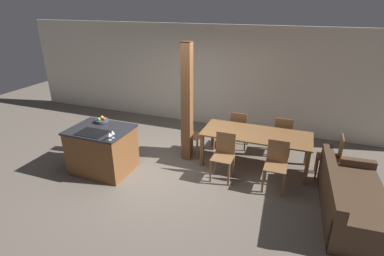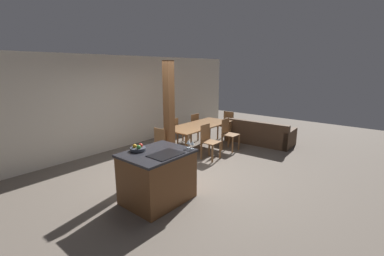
# 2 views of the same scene
# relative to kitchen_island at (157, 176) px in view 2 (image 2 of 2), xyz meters

# --- Properties ---
(ground_plane) EXTENTS (16.00, 16.00, 0.00)m
(ground_plane) POSITION_rel_kitchen_island_xyz_m (1.10, 0.41, -0.46)
(ground_plane) COLOR #665B51
(wall_back) EXTENTS (11.20, 0.08, 2.70)m
(wall_back) POSITION_rel_kitchen_island_xyz_m (1.10, 3.24, 0.89)
(wall_back) COLOR silver
(wall_back) RESTS_ON ground_plane
(kitchen_island) EXTENTS (1.18, 0.94, 0.93)m
(kitchen_island) POSITION_rel_kitchen_island_xyz_m (0.00, 0.00, 0.00)
(kitchen_island) COLOR brown
(kitchen_island) RESTS_ON ground_plane
(fruit_bowl) EXTENTS (0.28, 0.28, 0.11)m
(fruit_bowl) POSITION_rel_kitchen_island_xyz_m (-0.16, 0.30, 0.51)
(fruit_bowl) COLOR #383D47
(fruit_bowl) RESTS_ON kitchen_island
(wine_glass_near) EXTENTS (0.08, 0.08, 0.15)m
(wine_glass_near) POSITION_rel_kitchen_island_xyz_m (0.51, -0.39, 0.58)
(wine_glass_near) COLOR silver
(wine_glass_near) RESTS_ON kitchen_island
(wine_glass_middle) EXTENTS (0.08, 0.08, 0.15)m
(wine_glass_middle) POSITION_rel_kitchen_island_xyz_m (0.51, -0.29, 0.58)
(wine_glass_middle) COLOR silver
(wine_glass_middle) RESTS_ON kitchen_island
(dining_table) EXTENTS (2.19, 0.93, 0.74)m
(dining_table) POSITION_rel_kitchen_island_xyz_m (2.86, 1.28, 0.19)
(dining_table) COLOR brown
(dining_table) RESTS_ON ground_plane
(dining_chair_near_left) EXTENTS (0.40, 0.40, 0.91)m
(dining_chair_near_left) POSITION_rel_kitchen_island_xyz_m (2.36, 0.59, 0.02)
(dining_chair_near_left) COLOR brown
(dining_chair_near_left) RESTS_ON ground_plane
(dining_chair_near_right) EXTENTS (0.40, 0.40, 0.91)m
(dining_chair_near_right) POSITION_rel_kitchen_island_xyz_m (3.35, 0.59, 0.02)
(dining_chair_near_right) COLOR brown
(dining_chair_near_right) RESTS_ON ground_plane
(dining_chair_far_left) EXTENTS (0.40, 0.40, 0.91)m
(dining_chair_far_left) POSITION_rel_kitchen_island_xyz_m (2.36, 1.97, 0.02)
(dining_chair_far_left) COLOR brown
(dining_chair_far_left) RESTS_ON ground_plane
(dining_chair_far_right) EXTENTS (0.40, 0.40, 0.91)m
(dining_chair_far_right) POSITION_rel_kitchen_island_xyz_m (3.35, 1.97, 0.02)
(dining_chair_far_right) COLOR brown
(dining_chair_far_right) RESTS_ON ground_plane
(dining_chair_head_end) EXTENTS (0.40, 0.40, 0.91)m
(dining_chair_head_end) POSITION_rel_kitchen_island_xyz_m (1.39, 1.28, 0.02)
(dining_chair_head_end) COLOR brown
(dining_chair_head_end) RESTS_ON ground_plane
(dining_chair_foot_end) EXTENTS (0.40, 0.40, 0.91)m
(dining_chair_foot_end) POSITION_rel_kitchen_island_xyz_m (4.32, 1.28, 0.02)
(dining_chair_foot_end) COLOR brown
(dining_chair_foot_end) RESTS_ON ground_plane
(couch) EXTENTS (1.04, 2.10, 0.75)m
(couch) POSITION_rel_kitchen_island_xyz_m (4.60, 0.22, -0.21)
(couch) COLOR #473323
(couch) RESTS_ON ground_plane
(timber_post) EXTENTS (0.20, 0.20, 2.52)m
(timber_post) POSITION_rel_kitchen_island_xyz_m (1.42, 1.08, 0.80)
(timber_post) COLOR brown
(timber_post) RESTS_ON ground_plane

